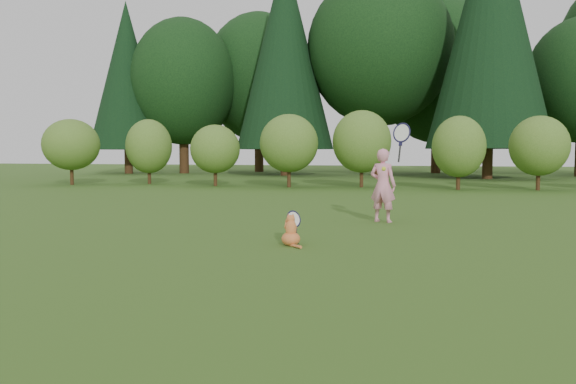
% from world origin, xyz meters
% --- Properties ---
extents(ground, '(100.00, 100.00, 0.00)m').
position_xyz_m(ground, '(0.00, 0.00, 0.00)').
color(ground, '#295417').
rests_on(ground, ground).
extents(shrub_row, '(28.00, 3.00, 2.80)m').
position_xyz_m(shrub_row, '(0.00, 13.00, 1.40)').
color(shrub_row, '#416820').
rests_on(shrub_row, ground).
extents(woodland_backdrop, '(48.00, 10.00, 15.00)m').
position_xyz_m(woodland_backdrop, '(0.00, 23.00, 7.50)').
color(woodland_backdrop, black).
rests_on(woodland_backdrop, ground).
extents(child, '(0.82, 0.57, 2.04)m').
position_xyz_m(child, '(1.42, 3.15, 0.72)').
color(child, pink).
rests_on(child, ground).
extents(cat, '(0.42, 0.69, 0.59)m').
position_xyz_m(cat, '(0.41, 0.16, 0.23)').
color(cat, '#D06028').
rests_on(cat, ground).
extents(tennis_ball, '(0.07, 0.07, 0.07)m').
position_xyz_m(tennis_ball, '(1.60, 1.08, 1.05)').
color(tennis_ball, '#BADD1A').
rests_on(tennis_ball, ground).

